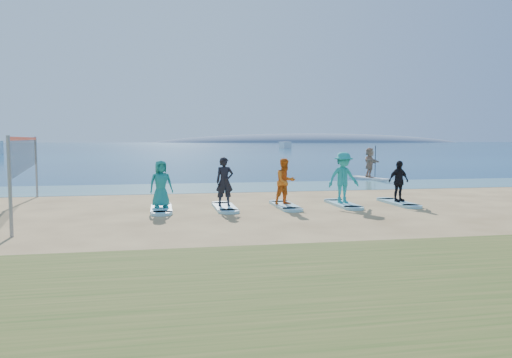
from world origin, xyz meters
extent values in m
plane|color=tan|center=(0.00, 0.00, 0.00)|extent=(600.00, 600.00, 0.00)
plane|color=teal|center=(0.00, 10.50, 0.01)|extent=(600.00, 600.00, 0.00)
plane|color=navy|center=(0.00, 160.00, 0.01)|extent=(600.00, 600.00, 0.00)
ellipsoid|color=slate|center=(95.00, 300.00, 0.00)|extent=(220.00, 56.00, 18.00)
cylinder|color=gray|center=(-7.43, -0.94, 1.25)|extent=(0.09, 0.09, 2.50)
cylinder|color=gray|center=(-8.85, 7.95, 1.25)|extent=(0.09, 0.09, 2.50)
cube|color=black|center=(-8.14, 3.51, 1.90)|extent=(1.45, 8.89, 1.00)
cube|color=#AF2812|center=(-8.14, 3.51, 2.42)|extent=(1.48, 8.90, 0.10)
cube|color=silver|center=(8.41, 13.75, 0.06)|extent=(1.46, 3.08, 0.12)
imported|color=tan|center=(8.41, 13.75, 1.00)|extent=(0.53, 1.64, 1.77)
cube|color=silver|center=(27.17, 108.07, 0.00)|extent=(1.95, 5.47, 1.64)
cube|color=#90D0DF|center=(-3.80, 3.07, 0.04)|extent=(0.70, 2.20, 0.09)
imported|color=#1A817C|center=(-3.80, 3.07, 0.89)|extent=(0.89, 0.69, 1.61)
cube|color=#90D0DF|center=(-1.63, 3.07, 0.04)|extent=(0.70, 2.20, 0.09)
imported|color=black|center=(-1.63, 3.07, 0.94)|extent=(0.66, 0.48, 1.70)
cube|color=#90D0DF|center=(0.53, 3.07, 0.04)|extent=(0.70, 2.20, 0.09)
imported|color=orange|center=(0.53, 3.07, 0.91)|extent=(0.96, 0.85, 1.63)
cube|color=#90D0DF|center=(2.69, 3.07, 0.04)|extent=(0.70, 2.20, 0.09)
imported|color=teal|center=(2.69, 3.07, 1.01)|extent=(1.27, 0.84, 1.85)
cube|color=#90D0DF|center=(4.86, 3.07, 0.04)|extent=(0.70, 2.20, 0.09)
imported|color=black|center=(4.86, 3.07, 0.85)|extent=(0.95, 0.58, 1.52)
camera|label=1|loc=(-3.81, -13.98, 2.42)|focal=35.00mm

